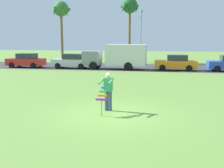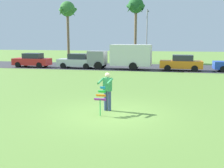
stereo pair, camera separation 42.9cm
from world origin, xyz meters
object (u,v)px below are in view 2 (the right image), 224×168
kite_held (101,96)px  parked_truck_grey_van (123,56)px  palm_tree_left_near (67,12)px  parked_car_red (32,60)px  person_kite_flyer (107,90)px  parked_car_silver (77,61)px  parked_car_orange (181,63)px  palm_tree_right_near (136,8)px  streetlight_pole (147,33)px

kite_held → parked_truck_grey_van: bearing=96.1°
palm_tree_left_near → parked_car_red: bearing=-99.2°
person_kite_flyer → parked_car_silver: 17.84m
parked_car_orange → palm_tree_left_near: palm_tree_left_near is taller
parked_truck_grey_van → palm_tree_right_near: bearing=88.7°
palm_tree_left_near → palm_tree_right_near: (9.46, 0.86, 0.33)m
parked_car_silver → palm_tree_left_near: 11.00m
kite_held → parked_car_red: bearing=126.0°
parked_car_silver → palm_tree_right_near: bearing=59.1°
kite_held → palm_tree_left_near: bearing=113.8°
person_kite_flyer → parked_car_red: bearing=127.4°
parked_car_silver → streetlight_pole: bearing=47.9°
parked_truck_grey_van → streetlight_pole: bearing=76.6°
person_kite_flyer → parked_car_silver: (-7.10, 16.37, -0.18)m
person_kite_flyer → palm_tree_right_near: 26.17m
person_kite_flyer → kite_held: 0.73m
parked_truck_grey_van → parked_car_orange: 6.02m
parked_car_red → parked_truck_grey_van: parked_truck_grey_van is taller
kite_held → palm_tree_right_near: bearing=93.6°
parked_car_silver → streetlight_pole: size_ratio=0.60×
person_kite_flyer → parked_car_orange: (4.04, 16.37, -0.18)m
person_kite_flyer → palm_tree_right_near: (-1.74, 25.33, 6.34)m
person_kite_flyer → kite_held: (-0.12, -0.71, -0.15)m
person_kite_flyer → parked_truck_grey_van: size_ratio=0.26×
person_kite_flyer → parked_car_orange: size_ratio=0.41×
palm_tree_right_near → parked_car_orange: bearing=-57.2°
parked_car_silver → palm_tree_right_near: (5.36, 8.97, 6.52)m
parked_car_orange → palm_tree_right_near: (-5.78, 8.97, 6.52)m
parked_truck_grey_van → streetlight_pole: (1.85, 7.75, 2.59)m
parked_car_silver → parked_car_orange: size_ratio=0.99×
palm_tree_left_near → palm_tree_right_near: size_ratio=0.96×
palm_tree_left_near → streetlight_pole: 11.51m
kite_held → palm_tree_left_near: (-11.09, 25.19, 6.17)m
kite_held → palm_tree_right_near: (-1.63, 26.04, 6.50)m
parked_car_silver → parked_truck_grey_van: parked_truck_grey_van is taller
parked_car_orange → streetlight_pole: bearing=118.1°
parked_car_silver → parked_car_orange: (11.15, -0.00, 0.00)m
parked_car_orange → streetlight_pole: 9.36m
palm_tree_left_near → parked_car_silver: bearing=-63.2°
palm_tree_left_near → streetlight_pole: palm_tree_left_near is taller
person_kite_flyer → palm_tree_left_near: palm_tree_left_near is taller
person_kite_flyer → palm_tree_left_near: 27.59m
palm_tree_left_near → kite_held: bearing=-66.2°
palm_tree_left_near → streetlight_pole: (11.11, -0.37, -2.97)m
parked_car_silver → streetlight_pole: streetlight_pole is taller
streetlight_pole → parked_car_silver: bearing=-132.1°
streetlight_pole → palm_tree_right_near: bearing=143.4°
parked_car_orange → parked_car_silver: bearing=180.0°
parked_car_orange → person_kite_flyer: bearing=-103.9°
person_kite_flyer → parked_truck_grey_van: (-1.95, 16.37, 0.46)m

